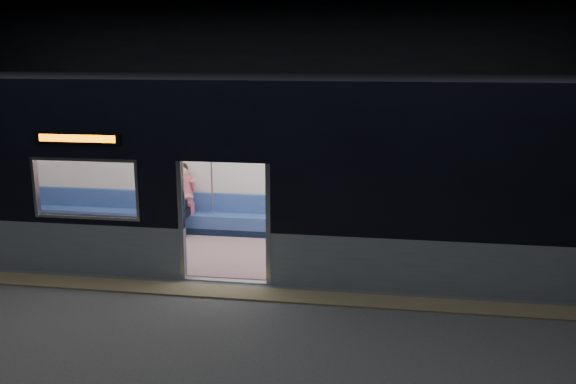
# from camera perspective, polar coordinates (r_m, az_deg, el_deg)

# --- Properties ---
(station_floor) EXTENTS (24.00, 14.00, 0.01)m
(station_floor) POSITION_cam_1_polar(r_m,az_deg,el_deg) (9.51, -7.44, -10.61)
(station_floor) COLOR #47494C
(station_floor) RESTS_ON ground
(station_envelope) EXTENTS (24.00, 14.00, 5.00)m
(station_envelope) POSITION_cam_1_polar(r_m,az_deg,el_deg) (8.71, -8.17, 12.06)
(station_envelope) COLOR black
(station_envelope) RESTS_ON station_floor
(tactile_strip) EXTENTS (22.80, 0.50, 0.03)m
(tactile_strip) POSITION_cam_1_polar(r_m,az_deg,el_deg) (9.99, -6.55, -9.26)
(tactile_strip) COLOR #8C7F59
(tactile_strip) RESTS_ON station_floor
(metro_car) EXTENTS (18.00, 3.04, 3.35)m
(metro_car) POSITION_cam_1_polar(r_m,az_deg,el_deg) (11.34, -4.13, 3.15)
(metro_car) COLOR #85949F
(metro_car) RESTS_ON station_floor
(passenger) EXTENTS (0.45, 0.78, 1.48)m
(passenger) POSITION_cam_1_polar(r_m,az_deg,el_deg) (12.92, -9.92, -0.30)
(passenger) COLOR black
(passenger) RESTS_ON metro_car
(handbag) EXTENTS (0.34, 0.29, 0.16)m
(handbag) POSITION_cam_1_polar(r_m,az_deg,el_deg) (12.72, -10.24, -1.17)
(handbag) COLOR black
(handbag) RESTS_ON passenger
(transit_map) EXTENTS (1.12, 0.03, 0.73)m
(transit_map) POSITION_cam_1_polar(r_m,az_deg,el_deg) (12.48, 15.27, 2.09)
(transit_map) COLOR white
(transit_map) RESTS_ON metro_car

